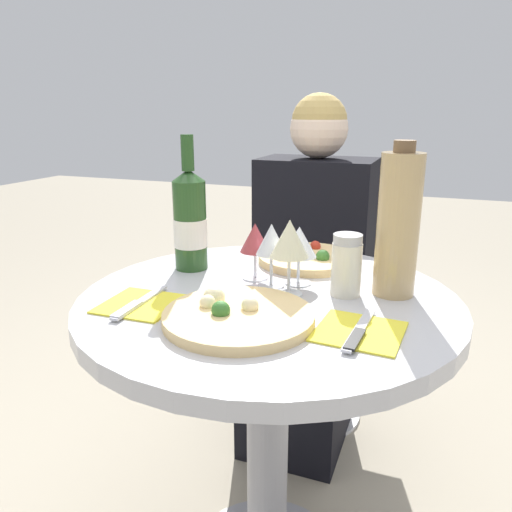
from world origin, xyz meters
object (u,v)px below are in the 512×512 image
object	(u,v)px
wine_bottle	(190,220)
tall_carafe	(398,224)
seated_diner	(307,291)
chair_behind_diner	(318,296)
pizza_large	(237,315)
dining_table	(268,366)

from	to	relation	value
wine_bottle	tall_carafe	world-z (taller)	wine_bottle
wine_bottle	tall_carafe	distance (m)	0.49
seated_diner	tall_carafe	distance (m)	0.71
chair_behind_diner	tall_carafe	xyz separation A→B (m)	(0.32, -0.67, 0.45)
chair_behind_diner	pizza_large	world-z (taller)	chair_behind_diner
seated_diner	tall_carafe	xyz separation A→B (m)	(0.32, -0.52, 0.37)
seated_diner	tall_carafe	world-z (taller)	seated_diner
pizza_large	wine_bottle	size ratio (longest dim) A/B	0.87
chair_behind_diner	wine_bottle	size ratio (longest dim) A/B	2.88
chair_behind_diner	tall_carafe	size ratio (longest dim) A/B	2.90
dining_table	tall_carafe	size ratio (longest dim) A/B	2.50
dining_table	tall_carafe	distance (m)	0.42
dining_table	seated_diner	xyz separation A→B (m)	(-0.08, 0.62, -0.05)
seated_diner	dining_table	bearing A→B (deg)	96.96
wine_bottle	dining_table	bearing A→B (deg)	-24.49
chair_behind_diner	seated_diner	bearing A→B (deg)	90.00
tall_carafe	chair_behind_diner	bearing A→B (deg)	115.66
tall_carafe	dining_table	bearing A→B (deg)	-156.73
seated_diner	pizza_large	size ratio (longest dim) A/B	4.13
pizza_large	wine_bottle	bearing A→B (deg)	131.89
dining_table	wine_bottle	world-z (taller)	wine_bottle
seated_diner	wine_bottle	xyz separation A→B (m)	(-0.17, -0.51, 0.34)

